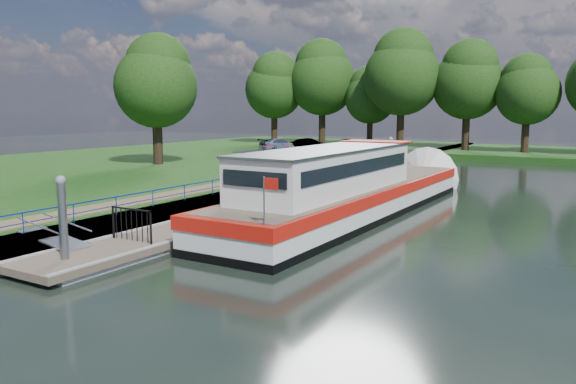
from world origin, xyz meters
The scene contains 17 objects.
ground centered at (0.00, 0.00, 0.00)m, with size 160.00×160.00×0.00m, color black.
riverbank centered at (-18.00, 15.00, 0.39)m, with size 32.00×90.00×0.78m, color #183E11.
bank_edge centered at (-2.55, 15.00, 0.39)m, with size 1.10×90.00×0.78m, color #473D2D.
footpath centered at (-4.40, 8.00, 0.80)m, with size 1.60×40.00×0.05m, color brown.
carpark centered at (-11.00, 38.00, 0.81)m, with size 14.00×12.00×0.06m, color black.
blue_fence centered at (-2.75, 3.00, 1.31)m, with size 0.04×18.04×0.72m.
pontoon centered at (0.00, 13.00, 0.18)m, with size 2.50×30.00×0.56m.
mooring_piles centered at (0.00, 13.00, 1.28)m, with size 0.30×27.30×3.55m.
gangway centered at (-1.85, 0.50, 0.63)m, with size 2.58×1.00×0.92m.
gate_panel centered at (0.00, 2.20, 1.15)m, with size 1.85×0.05×1.15m.
barge centered at (3.60, 12.84, 1.09)m, with size 4.36×21.15×4.78m.
horizon_trees centered at (-1.61, 48.68, 7.95)m, with size 54.38×10.03×12.87m.
bank_tree_a centered at (-15.99, 20.08, 7.02)m, with size 6.12×6.12×9.72m.
car_a centered at (-6.47, 36.88, 1.44)m, with size 1.43×3.55×1.21m, color #999999.
car_b centered at (-12.24, 36.73, 1.44)m, with size 1.29×3.70×1.22m, color #999999.
car_c centered at (-14.71, 35.28, 1.45)m, with size 1.74×4.27×1.24m, color #999999.
car_d centered at (-10.09, 40.17, 1.37)m, with size 1.78×3.87×1.08m, color #999999.
Camera 1 is at (14.33, -11.11, 4.90)m, focal length 35.00 mm.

